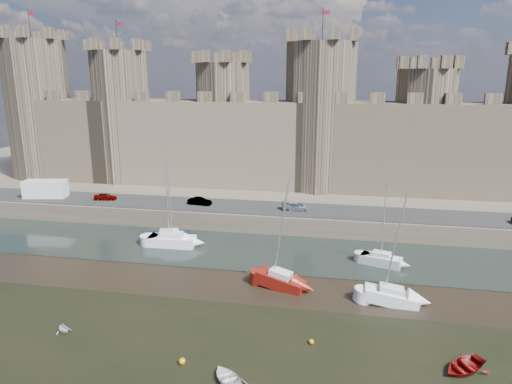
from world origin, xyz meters
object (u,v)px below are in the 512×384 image
Objects in this scene: sailboat_4 at (281,280)px; sailboat_5 at (391,296)px; sailboat_2 at (381,259)px; car_2 at (296,207)px; sailboat_1 at (169,237)px; car_0 at (105,197)px; sailboat_0 at (172,240)px; van at (45,189)px; car_1 at (200,201)px.

sailboat_4 reaches higher than sailboat_5.
sailboat_2 is at bearing 94.09° from sailboat_5.
sailboat_1 is at bearing 118.26° from car_2.
car_0 is at bearing 130.99° from sailboat_1.
car_2 is 0.42× the size of sailboat_2.
car_0 is at bearing 87.95° from car_2.
car_0 is 0.29× the size of sailboat_4.
sailboat_1 is (-0.76, 1.08, -0.02)m from sailboat_0.
car_2 is at bearing -10.74° from van.
sailboat_0 reaches higher than car_1.
sailboat_0 is at bearing -33.23° from van.
car_1 is at bearing 85.04° from sailboat_0.
car_0 is at bearing 163.12° from sailboat_4.
sailboat_0 reaches higher than car_0.
car_1 is 23.69m from sailboat_4.
sailboat_5 is (48.85, -19.87, -3.08)m from van.
car_2 reaches higher than car_0.
sailboat_4 is (14.70, -8.80, -0.02)m from sailboat_0.
car_1 is 0.30× the size of sailboat_4.
sailboat_5 is at bearing -127.60° from car_0.
car_0 is 17.37m from sailboat_0.
car_1 is 0.56× the size of van.
van is 52.82m from sailboat_5.
car_2 is at bearing -100.67° from car_0.
van is at bearing 88.39° from car_2.
sailboat_0 is (23.67, -9.69, -3.01)m from van.
car_2 is at bearing 14.75° from sailboat_1.
van is at bearing 144.07° from sailboat_1.
car_2 reaches higher than car_1.
sailboat_5 reaches higher than car_2.
sailboat_2 is (24.95, -1.32, -0.06)m from sailboat_0.
car_2 is 0.38× the size of sailboat_1.
car_0 is at bearing -177.57° from sailboat_2.
car_1 is 13.86m from car_2.
car_0 is 0.82× the size of car_2.
car_1 is 9.30m from sailboat_1.
sailboat_5 reaches higher than car_0.
car_2 is (13.86, -0.18, 0.01)m from car_1.
car_0 is at bearing -9.44° from van.
van is (-38.03, -0.15, 0.77)m from car_2.
van is 24.66m from sailboat_1.
car_2 is 22.87m from sailboat_5.
car_1 is 0.32× the size of sailboat_5.
sailboat_4 reaches higher than car_0.
car_1 reaches higher than car_0.
sailboat_2 is at bearing 52.35° from sailboat_4.
car_2 is 17.55m from sailboat_0.
car_2 is 0.64× the size of van.
car_1 is at bearing -100.18° from car_0.
sailboat_1 reaches higher than car_1.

